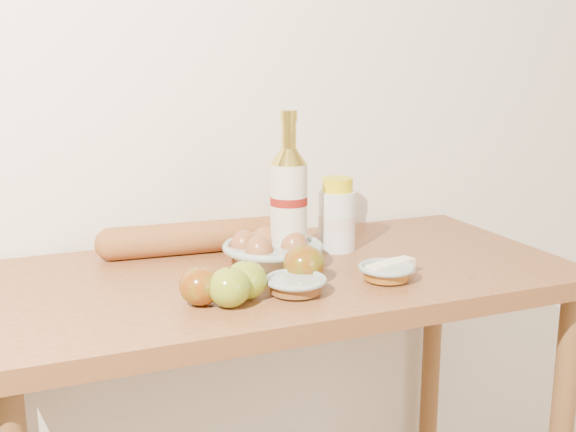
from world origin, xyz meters
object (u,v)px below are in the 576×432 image
object	(u,v)px
bourbon_bottle	(289,202)
baguette	(193,238)
cream_bottle	(337,217)
egg_bowl	(272,251)
table	(283,325)

from	to	relation	value
bourbon_bottle	baguette	bearing A→B (deg)	142.99
cream_bottle	egg_bowl	bearing A→B (deg)	-179.98
egg_bowl	cream_bottle	bearing A→B (deg)	16.60
bourbon_bottle	egg_bowl	bearing A→B (deg)	-166.01
egg_bowl	baguette	bearing A→B (deg)	130.93
bourbon_bottle	cream_bottle	world-z (taller)	bourbon_bottle
table	bourbon_bottle	xyz separation A→B (m)	(0.03, 0.05, 0.26)
egg_bowl	baguette	xyz separation A→B (m)	(-0.13, 0.15, 0.00)
table	bourbon_bottle	bearing A→B (deg)	54.35
cream_bottle	baguette	distance (m)	0.33
bourbon_bottle	cream_bottle	bearing A→B (deg)	20.39
cream_bottle	egg_bowl	world-z (taller)	cream_bottle
table	baguette	size ratio (longest dim) A/B	2.77
table	cream_bottle	size ratio (longest dim) A/B	7.21
baguette	bourbon_bottle	bearing A→B (deg)	-35.15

